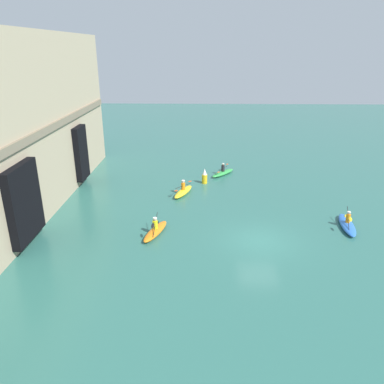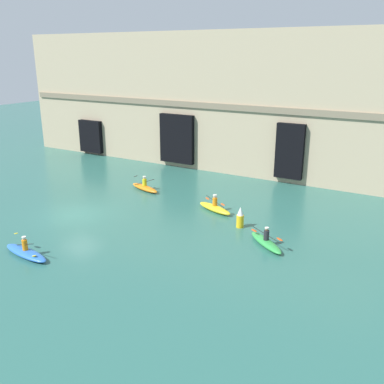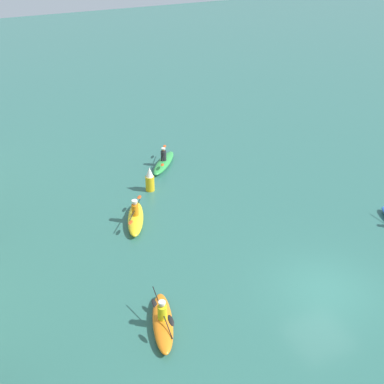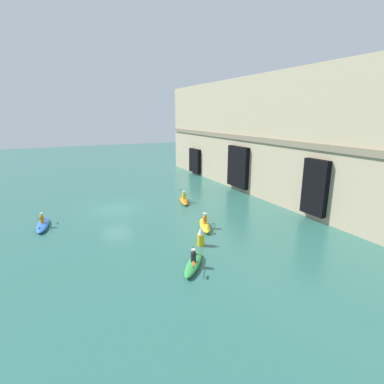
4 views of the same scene
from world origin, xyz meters
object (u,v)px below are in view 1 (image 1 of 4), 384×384
kayak_green (223,173)px  kayak_blue (347,224)px  kayak_orange (155,231)px  kayak_yellow (183,191)px  marker_buoy (205,177)px

kayak_green → kayak_blue: 13.22m
kayak_orange → kayak_green: bearing=175.9°
kayak_yellow → kayak_blue: size_ratio=0.87×
kayak_orange → marker_buoy: (9.67, -3.17, 0.38)m
kayak_blue → marker_buoy: bearing=55.7°
kayak_yellow → kayak_green: bearing=166.6°
kayak_green → kayak_yellow: 6.12m
kayak_orange → kayak_blue: bearing=114.0°
kayak_yellow → kayak_orange: bearing=9.5°
kayak_green → marker_buoy: marker_buoy is taller
kayak_green → kayak_blue: size_ratio=0.81×
kayak_orange → marker_buoy: marker_buoy is taller
kayak_green → kayak_yellow: bearing=-175.2°
kayak_blue → kayak_yellow: bearing=70.2°
kayak_yellow → kayak_orange: (-7.00, 1.43, -0.02)m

